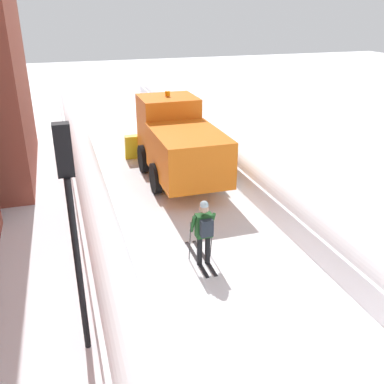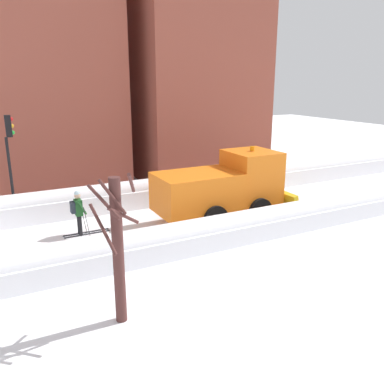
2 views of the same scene
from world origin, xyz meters
name	(u,v)px [view 1 (image 1 of 2)]	position (x,y,z in m)	size (l,w,h in m)	color
ground_plane	(174,193)	(0.00, 10.00, 0.00)	(80.00, 80.00, 0.00)	white
snowbank_left	(91,187)	(-2.90, 10.00, 0.62)	(1.10, 36.00, 1.31)	white
snowbank_right	(249,171)	(2.90, 10.00, 0.53)	(1.10, 36.00, 1.16)	white
plow_truck	(178,142)	(0.53, 11.39, 1.48)	(3.20, 5.98, 3.12)	orange
skier	(204,230)	(-0.48, 5.39, 1.00)	(0.62, 1.80, 1.81)	black
traffic_light_pole	(70,201)	(-3.63, 3.39, 3.15)	(0.28, 0.42, 4.50)	black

